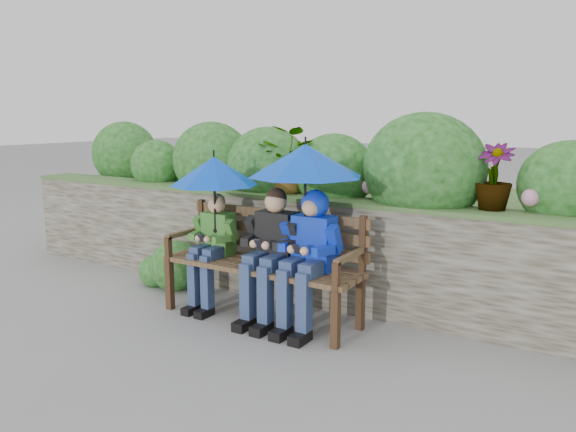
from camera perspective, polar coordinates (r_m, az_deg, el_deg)
The scene contains 8 objects.
ground at distance 4.93m, azimuth -0.62°, elevation -11.12°, with size 60.00×60.00×0.00m, color gray.
garden_backdrop at distance 6.11m, azimuth 6.82°, elevation -0.58°, with size 8.00×2.87×1.86m.
park_bench at distance 5.01m, azimuth -2.31°, elevation -4.09°, with size 1.85×0.54×0.98m.
boy_left at distance 5.24m, azimuth -7.69°, elevation -2.78°, with size 0.44×0.51×1.08m.
boy_middle at distance 4.84m, azimuth -1.78°, elevation -3.26°, with size 0.51×0.59×1.18m.
boy_right at distance 4.66m, azimuth 2.12°, elevation -3.24°, with size 0.51×0.62×1.18m.
umbrella_left at distance 5.12m, azimuth -7.52°, elevation 4.54°, with size 0.80×0.80×0.76m.
umbrella_right at distance 4.60m, azimuth 1.77°, elevation 5.64°, with size 0.96×0.96×0.88m.
Camera 1 is at (2.46, -3.88, 1.79)m, focal length 35.00 mm.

